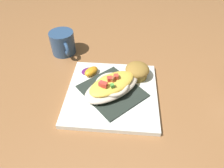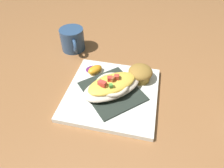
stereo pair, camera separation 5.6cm
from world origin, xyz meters
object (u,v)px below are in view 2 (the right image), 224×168
object	(u,v)px
muffin	(140,73)
orange_garnish	(95,70)
gratin_dish	(112,85)
coffee_mug	(73,41)
square_plate	(112,93)

from	to	relation	value
muffin	orange_garnish	size ratio (longest dim) A/B	1.11
orange_garnish	gratin_dish	bearing A→B (deg)	128.71
muffin	coffee_mug	distance (m)	0.30
square_plate	muffin	xyz separation A→B (m)	(-0.08, -0.06, 0.03)
gratin_dish	muffin	world-z (taller)	gratin_dish
gratin_dish	muffin	size ratio (longest dim) A/B	2.67
square_plate	coffee_mug	world-z (taller)	coffee_mug
orange_garnish	muffin	bearing A→B (deg)	172.84
coffee_mug	orange_garnish	bearing A→B (deg)	127.08
coffee_mug	square_plate	bearing A→B (deg)	127.71
gratin_dish	muffin	xyz separation A→B (m)	(-0.08, -0.06, -0.00)
square_plate	orange_garnish	xyz separation A→B (m)	(0.07, -0.08, 0.02)
gratin_dish	orange_garnish	distance (m)	0.11
square_plate	muffin	distance (m)	0.11
orange_garnish	coffee_mug	world-z (taller)	coffee_mug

